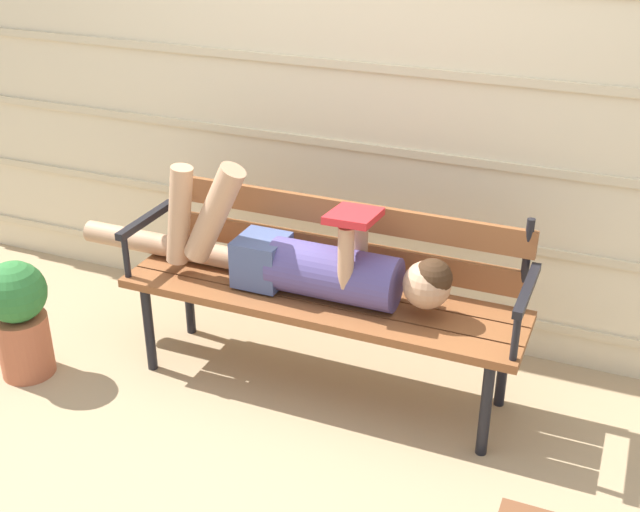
{
  "coord_description": "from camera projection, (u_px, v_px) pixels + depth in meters",
  "views": [
    {
      "loc": [
        1.13,
        -2.65,
        2.09
      ],
      "look_at": [
        0.0,
        0.05,
        0.63
      ],
      "focal_mm": 45.52,
      "sensor_mm": 36.0,
      "label": 1
    }
  ],
  "objects": [
    {
      "name": "ground_plane",
      "position": [
        315.0,
        392.0,
        3.51
      ],
      "size": [
        12.0,
        12.0,
        0.0
      ],
      "primitive_type": "plane",
      "color": "tan"
    },
    {
      "name": "house_siding",
      "position": [
        374.0,
        107.0,
        3.58
      ],
      "size": [
        5.28,
        0.08,
        2.18
      ],
      "color": "beige",
      "rests_on": "ground"
    },
    {
      "name": "park_bench",
      "position": [
        326.0,
        280.0,
        3.39
      ],
      "size": [
        1.7,
        0.45,
        0.84
      ],
      "color": "brown",
      "rests_on": "ground"
    },
    {
      "name": "reclining_person",
      "position": [
        298.0,
        259.0,
        3.32
      ],
      "size": [
        1.74,
        0.26,
        0.55
      ],
      "color": "#514784"
    },
    {
      "name": "potted_plant",
      "position": [
        19.0,
        315.0,
        3.51
      ],
      "size": [
        0.27,
        0.27,
        0.55
      ],
      "color": "#AD5B3D",
      "rests_on": "ground"
    }
  ]
}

